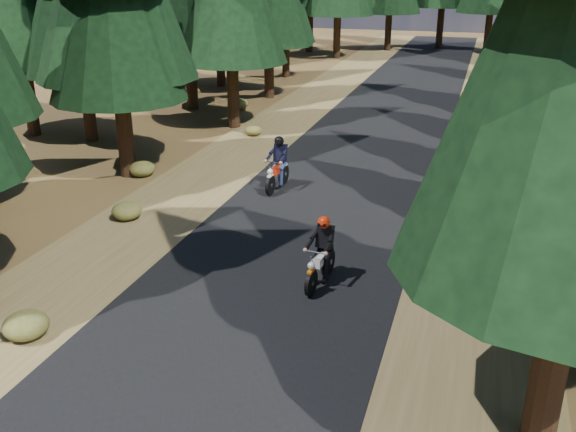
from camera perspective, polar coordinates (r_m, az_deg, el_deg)
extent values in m
plane|color=#4C321B|center=(14.91, -1.70, -5.97)|extent=(120.00, 120.00, 0.00)
cube|color=black|center=(19.29, 3.06, 0.64)|extent=(6.00, 100.00, 0.01)
cube|color=brown|center=(20.81, -9.32, 1.96)|extent=(3.20, 100.00, 0.01)
cube|color=brown|center=(18.81, 16.77, -0.87)|extent=(3.20, 100.00, 0.01)
cylinder|color=black|center=(9.75, 23.53, -4.43)|extent=(0.53, 0.53, 5.85)
cylinder|color=black|center=(22.37, -14.63, 10.03)|extent=(0.51, 0.51, 5.34)
cylinder|color=black|center=(17.69, 22.21, 4.77)|extent=(0.48, 0.48, 4.52)
cone|color=black|center=(17.16, 23.57, 13.81)|extent=(3.84, 3.84, 5.65)
cylinder|color=black|center=(23.16, -14.71, 11.77)|extent=(0.56, 0.56, 6.43)
cylinder|color=black|center=(27.54, -17.64, 12.03)|extent=(0.52, 0.52, 5.56)
cylinder|color=black|center=(28.75, -4.98, 13.46)|extent=(0.53, 0.53, 5.72)
cylinder|color=black|center=(27.10, 22.86, 10.08)|extent=(0.48, 0.48, 4.51)
cone|color=black|center=(26.76, 23.76, 15.98)|extent=(3.83, 3.83, 5.64)
cylinder|color=black|center=(32.75, -8.75, 14.86)|extent=(0.55, 0.55, 6.37)
cylinder|color=black|center=(35.36, -1.72, 14.98)|extent=(0.53, 0.53, 5.64)
cylinder|color=black|center=(32.58, 22.18, 13.05)|extent=(0.53, 0.53, 5.83)
cylinder|color=black|center=(39.03, -6.09, 15.36)|extent=(0.52, 0.52, 5.45)
cylinder|color=black|center=(42.10, -0.18, 15.22)|extent=(0.48, 0.48, 4.42)
cylinder|color=black|center=(41.30, 23.39, 14.34)|extent=(0.53, 0.53, 5.76)
cylinder|color=black|center=(48.26, -2.57, 16.22)|extent=(0.49, 0.49, 4.75)
cylinder|color=black|center=(29.26, -22.38, 12.39)|extent=(0.54, 0.54, 6.00)
cylinder|color=black|center=(38.77, -9.88, 15.84)|extent=(0.56, 0.56, 6.40)
cylinder|color=black|center=(50.91, 4.42, 17.39)|extent=(0.56, 0.56, 6.40)
cylinder|color=black|center=(49.72, 20.97, 15.77)|extent=(0.54, 0.54, 6.00)
cylinder|color=black|center=(54.52, 1.95, 17.93)|extent=(0.57, 0.57, 6.80)
cylinder|color=black|center=(52.93, 24.20, 15.82)|extent=(0.56, 0.56, 6.40)
cylinder|color=black|center=(56.25, 8.98, 17.40)|extent=(0.54, 0.54, 6.00)
cylinder|color=black|center=(55.62, 17.52, 16.87)|extent=(0.56, 0.56, 6.40)
cylinder|color=black|center=(58.76, 13.51, 17.65)|extent=(0.57, 0.57, 6.80)
cylinder|color=black|center=(51.65, -2.65, 17.05)|extent=(0.52, 0.52, 5.60)
ellipsoid|color=#474C1E|center=(20.26, 20.20, 1.19)|extent=(0.98, 0.98, 0.59)
ellipsoid|color=#474C1E|center=(27.64, -3.11, 7.59)|extent=(0.72, 0.72, 0.43)
ellipsoid|color=#474C1E|center=(14.91, 19.45, -6.32)|extent=(0.76, 0.76, 0.46)
ellipsoid|color=#474C1E|center=(26.99, 20.93, 6.08)|extent=(1.08, 1.08, 0.65)
ellipsoid|color=#474C1E|center=(32.79, -4.38, 9.91)|extent=(0.94, 0.94, 0.56)
ellipsoid|color=#474C1E|center=(25.81, 18.80, 5.53)|extent=(0.85, 0.85, 0.51)
ellipsoid|color=#474C1E|center=(33.58, 19.06, 8.95)|extent=(0.70, 0.70, 0.42)
ellipsoid|color=#474C1E|center=(22.78, -12.85, 4.13)|extent=(0.88, 0.88, 0.53)
ellipsoid|color=#474C1E|center=(13.77, -22.28, -8.97)|extent=(0.89, 0.89, 0.54)
ellipsoid|color=#474C1E|center=(18.99, -14.15, 0.45)|extent=(0.86, 0.86, 0.52)
cube|color=black|center=(14.40, 2.95, -2.19)|extent=(0.38, 0.26, 0.52)
sphere|color=red|center=(14.25, 2.98, -0.79)|extent=(0.32, 0.32, 0.29)
cube|color=black|center=(20.62, -0.96, 5.48)|extent=(0.40, 0.26, 0.56)
sphere|color=black|center=(20.51, -0.96, 6.58)|extent=(0.33, 0.33, 0.31)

